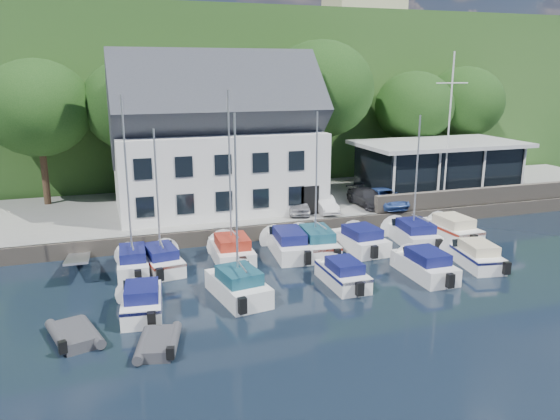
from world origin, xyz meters
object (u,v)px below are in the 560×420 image
Objects in this scene: boat_r1_1 at (157,196)px; boat_r1_3 at (288,241)px; flagpole at (449,129)px; boat_r2_1 at (236,203)px; dinghy_1 at (158,341)px; boat_r2_3 at (424,262)px; boat_r2_4 at (475,253)px; boat_r1_4 at (316,176)px; boat_r1_5 at (360,238)px; boat_r1_6 at (417,173)px; boat_r2_0 at (142,299)px; harbor_building at (217,148)px; club_pavilion at (438,167)px; car_white at (325,204)px; boat_r1_0 at (128,195)px; boat_r1_7 at (451,227)px; car_silver at (299,204)px; dinghy_0 at (74,333)px; car_blue at (384,197)px; boat_r2_2 at (343,272)px; car_dgrey at (367,197)px; boat_r1_2 at (230,181)px.

boat_r1_1 is 8.18m from boat_r1_3.
boat_r2_1 is at bearing -151.08° from flagpole.
boat_r2_3 is at bearing 27.96° from dinghy_1.
boat_r1_1 is at bearing 172.69° from boat_r2_4.
boat_r1_5 is (2.70, -0.60, -3.89)m from boat_r1_4.
boat_r1_4 reaches higher than boat_r1_6.
boat_r1_1 is at bearing 81.97° from boat_r2_0.
boat_r2_3 is at bearing -60.88° from harbor_building.
boat_r1_4 is (1.71, -0.09, 3.87)m from boat_r1_3.
club_pavilion reaches higher than dinghy_1.
boat_r1_6 is (3.76, -5.49, 2.93)m from car_white.
boat_r1_5 reaches higher than dinghy_1.
flagpole is (-1.59, -3.29, 3.43)m from club_pavilion.
flagpole is at bearing 14.93° from boat_r1_0.
boat_r2_0 is (-10.64, -5.66, -3.92)m from boat_r1_4.
boat_r1_5 is at bearing -179.58° from boat_r1_7.
car_silver reaches higher than dinghy_0.
boat_r1_4 is 9.96m from boat_r2_4.
boat_r1_7 is at bearing -72.74° from car_blue.
boat_r2_3 is 2.15× the size of dinghy_1.
boat_r1_3 reaches higher than boat_r2_2.
car_silver is 6.31m from boat_r1_4.
car_dgrey is at bearing 20.64° from car_silver.
boat_r1_0 reaches higher than dinghy_0.
boat_r2_0 is (-5.46, -5.61, -3.95)m from boat_r1_2.
boat_r1_4 is (-2.77, -5.13, 3.08)m from car_white.
car_dgrey is 7.76m from flagpole.
boat_r2_0 is at bearing -131.71° from boat_r1_2.
flagpole is at bearing -13.00° from harbor_building.
car_blue is 0.69× the size of boat_r2_3.
boat_r1_5 is at bearing 147.29° from boat_r2_4.
boat_r1_7 is at bearing -118.48° from club_pavilion.
boat_r1_2 is at bearing -156.60° from club_pavilion.
car_blue reaches higher than boat_r2_0.
boat_r1_1 is 0.88× the size of boat_r2_1.
boat_r1_1 is at bearing 110.89° from boat_r2_1.
boat_r2_4 is (4.86, -10.16, -0.88)m from car_white.
flagpole is at bearing 45.82° from dinghy_1.
boat_r1_2 is at bearing 171.80° from boat_r1_5.
car_blue is at bearing 6.19° from car_white.
boat_r1_4 is 1.58× the size of boat_r2_3.
boat_r1_2 reaches higher than car_white.
boat_r1_3 is (-2.68, -5.36, -0.83)m from car_silver.
club_pavilion is 4.53× the size of dinghy_0.
flagpole is at bearing 24.84° from boat_r1_3.
boat_r1_2 reaches higher than boat_r1_3.
boat_r1_3 is at bearing -6.83° from boat_r1_1.
flagpole reaches higher than boat_r1_5.
boat_r1_1 is 10.60m from boat_r2_2.
harbor_building is 2.31× the size of boat_r1_7.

